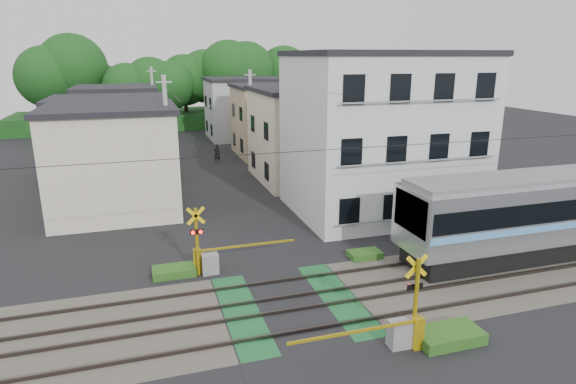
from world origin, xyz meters
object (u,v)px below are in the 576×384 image
object	(u,v)px
crossing_signal_near	(403,327)
pedestrian	(217,153)
apartment_block	(381,134)
crossing_signal_far	(208,258)

from	to	relation	value
crossing_signal_near	pedestrian	size ratio (longest dim) A/B	2.91
crossing_signal_near	apartment_block	xyz separation A→B (m)	(5.91, 13.15, 3.94)
crossing_signal_near	apartment_block	world-z (taller)	apartment_block
apartment_block	pedestrian	xyz separation A→B (m)	(-7.14, 16.33, -3.84)
crossing_signal_near	apartment_block	bearing A→B (deg)	65.78
apartment_block	crossing_signal_far	bearing A→B (deg)	-152.22
crossing_signal_near	pedestrian	bearing A→B (deg)	92.38
crossing_signal_far	apartment_block	size ratio (longest dim) A/B	0.46
apartment_block	pedestrian	bearing A→B (deg)	113.61
crossing_signal_far	apartment_block	xyz separation A→B (m)	(11.09, 5.84, 3.94)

